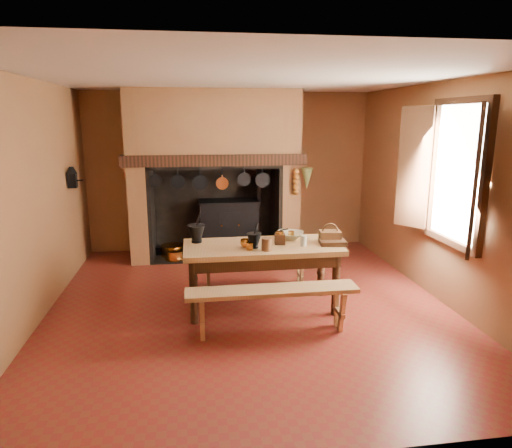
# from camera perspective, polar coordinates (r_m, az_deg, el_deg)

# --- Properties ---
(floor) EXTENTS (5.50, 5.50, 0.00)m
(floor) POSITION_cam_1_polar(r_m,az_deg,el_deg) (5.95, -0.84, -10.06)
(floor) COLOR maroon
(floor) RESTS_ON ground
(ceiling) EXTENTS (5.50, 5.50, 0.00)m
(ceiling) POSITION_cam_1_polar(r_m,az_deg,el_deg) (5.50, -0.94, 17.88)
(ceiling) COLOR silver
(ceiling) RESTS_ON back_wall
(back_wall) EXTENTS (5.00, 0.02, 2.80)m
(back_wall) POSITION_cam_1_polar(r_m,az_deg,el_deg) (8.27, -3.32, 6.52)
(back_wall) COLOR brown
(back_wall) RESTS_ON floor
(wall_left) EXTENTS (0.02, 5.50, 2.80)m
(wall_left) POSITION_cam_1_polar(r_m,az_deg,el_deg) (5.80, -26.21, 2.41)
(wall_left) COLOR brown
(wall_left) RESTS_ON floor
(wall_right) EXTENTS (0.02, 5.50, 2.80)m
(wall_right) POSITION_cam_1_polar(r_m,az_deg,el_deg) (6.37, 22.07, 3.63)
(wall_right) COLOR brown
(wall_right) RESTS_ON floor
(wall_front) EXTENTS (5.00, 0.02, 2.80)m
(wall_front) POSITION_cam_1_polar(r_m,az_deg,el_deg) (2.92, 5.99, -5.71)
(wall_front) COLOR brown
(wall_front) RESTS_ON floor
(chimney_breast) EXTENTS (2.95, 0.96, 2.80)m
(chimney_breast) POSITION_cam_1_polar(r_m,az_deg,el_deg) (7.77, -5.31, 9.12)
(chimney_breast) COLOR brown
(chimney_breast) RESTS_ON floor
(iron_range) EXTENTS (1.12, 0.55, 1.60)m
(iron_range) POSITION_cam_1_polar(r_m,az_deg,el_deg) (8.12, -3.35, -0.16)
(iron_range) COLOR black
(iron_range) RESTS_ON floor
(hearth_pans) EXTENTS (0.51, 0.62, 0.20)m
(hearth_pans) POSITION_cam_1_polar(r_m,az_deg,el_deg) (7.98, -10.41, -3.49)
(hearth_pans) COLOR #AF7428
(hearth_pans) RESTS_ON floor
(hanging_pans) EXTENTS (1.92, 0.29, 0.27)m
(hanging_pans) POSITION_cam_1_polar(r_m,az_deg,el_deg) (7.32, -5.35, 5.32)
(hanging_pans) COLOR black
(hanging_pans) RESTS_ON chimney_breast
(onion_string) EXTENTS (0.12, 0.10, 0.46)m
(onion_string) POSITION_cam_1_polar(r_m,az_deg,el_deg) (7.49, 5.00, 5.27)
(onion_string) COLOR #B35F21
(onion_string) RESTS_ON chimney_breast
(herb_bunch) EXTENTS (0.20, 0.20, 0.35)m
(herb_bunch) POSITION_cam_1_polar(r_m,az_deg,el_deg) (7.52, 6.35, 5.66)
(herb_bunch) COLOR #535A2A
(herb_bunch) RESTS_ON chimney_breast
(window) EXTENTS (0.39, 1.75, 1.76)m
(window) POSITION_cam_1_polar(r_m,az_deg,el_deg) (5.91, 22.97, 5.84)
(window) COLOR white
(window) RESTS_ON wall_right
(wall_coffee_mill) EXTENTS (0.23, 0.16, 0.31)m
(wall_coffee_mill) POSITION_cam_1_polar(r_m,az_deg,el_deg) (7.24, -22.01, 5.60)
(wall_coffee_mill) COLOR black
(wall_coffee_mill) RESTS_ON wall_left
(work_table) EXTENTS (1.91, 0.85, 0.83)m
(work_table) POSITION_cam_1_polar(r_m,az_deg,el_deg) (5.62, 0.78, -3.89)
(work_table) COLOR #AE814F
(work_table) RESTS_ON floor
(bench_front) EXTENTS (1.89, 0.33, 0.53)m
(bench_front) POSITION_cam_1_polar(r_m,az_deg,el_deg) (5.07, 2.03, -9.45)
(bench_front) COLOR #AE814F
(bench_front) RESTS_ON floor
(bench_back) EXTENTS (1.60, 0.28, 0.45)m
(bench_back) POSITION_cam_1_polar(r_m,az_deg,el_deg) (6.35, -0.15, -5.31)
(bench_back) COLOR #AE814F
(bench_back) RESTS_ON floor
(mortar_large) EXTENTS (0.22, 0.22, 0.38)m
(mortar_large) POSITION_cam_1_polar(r_m,az_deg,el_deg) (5.71, -7.46, -1.08)
(mortar_large) COLOR black
(mortar_large) RESTS_ON work_table
(mortar_small) EXTENTS (0.18, 0.18, 0.30)m
(mortar_small) POSITION_cam_1_polar(r_m,az_deg,el_deg) (5.43, -0.24, -1.97)
(mortar_small) COLOR black
(mortar_small) RESTS_ON work_table
(coffee_grinder) EXTENTS (0.18, 0.14, 0.20)m
(coffee_grinder) POSITION_cam_1_polar(r_m,az_deg,el_deg) (5.61, 3.00, -1.76)
(coffee_grinder) COLOR #331A10
(coffee_grinder) RESTS_ON work_table
(brass_mug_a) EXTENTS (0.08, 0.08, 0.09)m
(brass_mug_a) POSITION_cam_1_polar(r_m,az_deg,el_deg) (5.36, -0.80, -2.81)
(brass_mug_a) COLOR #AF7428
(brass_mug_a) RESTS_ON work_table
(brass_mug_b) EXTENTS (0.10, 0.10, 0.09)m
(brass_mug_b) POSITION_cam_1_polar(r_m,az_deg,el_deg) (5.91, 4.41, -1.32)
(brass_mug_b) COLOR #AF7428
(brass_mug_b) RESTS_ON work_table
(mixing_bowl) EXTENTS (0.47, 0.47, 0.09)m
(mixing_bowl) POSITION_cam_1_polar(r_m,az_deg,el_deg) (5.87, 4.20, -1.42)
(mixing_bowl) COLOR #BDB592
(mixing_bowl) RESTS_ON work_table
(stoneware_crock) EXTENTS (0.12, 0.12, 0.15)m
(stoneware_crock) POSITION_cam_1_polar(r_m,az_deg,el_deg) (5.33, 1.34, -2.55)
(stoneware_crock) COLOR brown
(stoneware_crock) RESTS_ON work_table
(glass_jar) EXTENTS (0.09, 0.09, 0.13)m
(glass_jar) POSITION_cam_1_polar(r_m,az_deg,el_deg) (5.54, 5.95, -2.11)
(glass_jar) COLOR beige
(glass_jar) RESTS_ON work_table
(wicker_basket) EXTENTS (0.27, 0.21, 0.25)m
(wicker_basket) POSITION_cam_1_polar(r_m,az_deg,el_deg) (5.76, 9.24, -1.48)
(wicker_basket) COLOR #512E18
(wicker_basket) RESTS_ON work_table
(wooden_tray) EXTENTS (0.34, 0.26, 0.05)m
(wooden_tray) POSITION_cam_1_polar(r_m,az_deg,el_deg) (5.67, 9.56, -2.28)
(wooden_tray) COLOR #331A10
(wooden_tray) RESTS_ON work_table
(brass_cup) EXTENTS (0.16, 0.16, 0.10)m
(brass_cup) POSITION_cam_1_polar(r_m,az_deg,el_deg) (5.48, -1.33, -2.41)
(brass_cup) COLOR #AF7428
(brass_cup) RESTS_ON work_table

